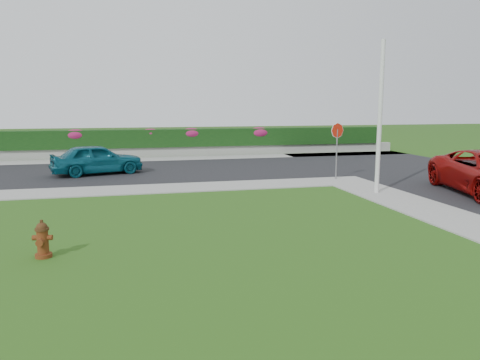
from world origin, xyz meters
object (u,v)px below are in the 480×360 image
object	(u,v)px
sedan_teal	(97,159)
utility_pole	(380,118)
stop_sign	(337,138)
fire_hydrant	(42,240)

from	to	relation	value
sedan_teal	utility_pole	bearing A→B (deg)	-141.69
utility_pole	sedan_teal	bearing A→B (deg)	144.69
sedan_teal	stop_sign	xyz separation A→B (m)	(10.12, -3.91, 1.08)
fire_hydrant	stop_sign	world-z (taller)	stop_sign
stop_sign	utility_pole	bearing A→B (deg)	-82.29
fire_hydrant	utility_pole	world-z (taller)	utility_pole
utility_pole	stop_sign	xyz separation A→B (m)	(-0.06, 3.31, -0.91)
stop_sign	sedan_teal	bearing A→B (deg)	165.54
utility_pole	stop_sign	distance (m)	3.43
sedan_teal	utility_pole	size ratio (longest dim) A/B	0.75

